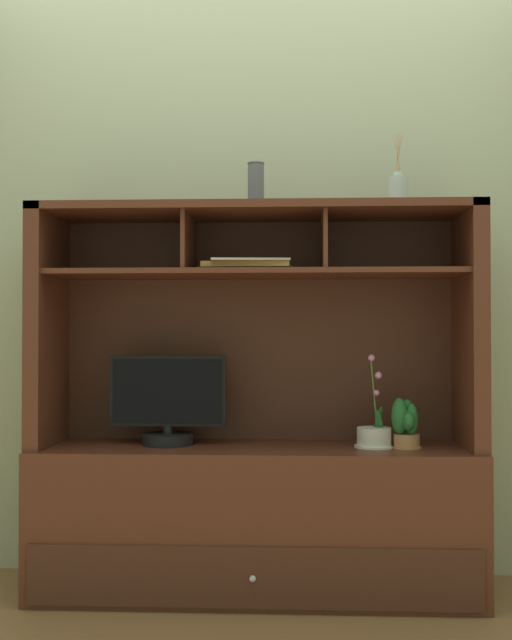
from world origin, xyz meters
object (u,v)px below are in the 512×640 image
(media_console, at_px, (256,475))
(potted_orchid, at_px, (374,436))
(potted_fern, at_px, (406,425))
(magazine_stack_left, at_px, (248,266))
(ceramic_vase, at_px, (256,185))
(diffuser_bottle, at_px, (398,191))
(tv_monitor, at_px, (168,405))

(media_console, distance_m, potted_orchid, 0.48)
(potted_fern, distance_m, magazine_stack_left, 0.85)
(ceramic_vase, bearing_deg, diffuser_bottle, 3.07)
(diffuser_bottle, xyz_separation_m, ceramic_vase, (-0.55, -0.03, 0.03))
(media_console, relative_size, potted_orchid, 4.77)
(potted_orchid, xyz_separation_m, ceramic_vase, (-0.45, 0.00, 0.96))
(media_console, distance_m, diffuser_bottle, 1.23)
(potted_fern, distance_m, diffuser_bottle, 0.90)
(diffuser_bottle, relative_size, ceramic_vase, 1.63)
(potted_fern, relative_size, diffuser_bottle, 0.67)
(tv_monitor, xyz_separation_m, magazine_stack_left, (0.31, -0.03, 0.54))
(media_console, height_order, diffuser_bottle, diffuser_bottle)
(diffuser_bottle, bearing_deg, potted_fern, -67.41)
(magazine_stack_left, bearing_deg, ceramic_vase, 8.04)
(potted_orchid, distance_m, ceramic_vase, 1.06)
(media_console, xyz_separation_m, potted_fern, (0.57, -0.04, 0.20))
(potted_fern, bearing_deg, magazine_stack_left, 178.74)
(tv_monitor, height_order, diffuser_bottle, diffuser_bottle)
(media_console, relative_size, ceramic_vase, 9.70)
(potted_orchid, height_order, ceramic_vase, ceramic_vase)
(potted_fern, distance_m, ceramic_vase, 1.08)
(media_console, xyz_separation_m, tv_monitor, (-0.35, 0.01, 0.27))
(media_console, xyz_separation_m, potted_orchid, (0.45, -0.02, 0.16))
(tv_monitor, bearing_deg, potted_fern, -2.86)
(media_console, height_order, ceramic_vase, ceramic_vase)
(potted_orchid, distance_m, potted_fern, 0.13)
(potted_fern, xyz_separation_m, diffuser_bottle, (-0.02, 0.05, 0.90))
(potted_fern, xyz_separation_m, ceramic_vase, (-0.57, 0.02, 0.92))
(potted_fern, bearing_deg, diffuser_bottle, 112.59)
(magazine_stack_left, bearing_deg, media_console, 39.17)
(media_console, relative_size, potted_fern, 8.87)
(tv_monitor, relative_size, potted_fern, 2.39)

